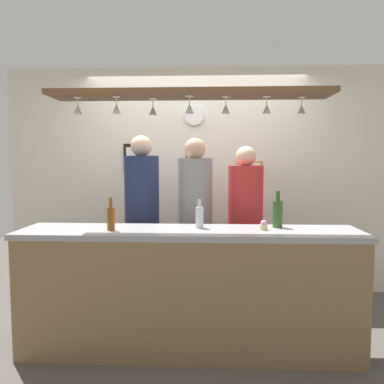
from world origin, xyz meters
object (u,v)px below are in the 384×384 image
at_px(bottle_beer_amber_tall, 111,218).
at_px(bottle_champagne_green, 278,213).
at_px(person_right_red_shirt, 245,214).
at_px(person_middle_grey_shirt, 195,209).
at_px(cupcake, 264,225).
at_px(picture_frame_caricature, 135,158).
at_px(picture_frame_lower_pair, 250,169).
at_px(picture_frame_crest, 194,155).
at_px(person_left_navy_shirt, 142,207).
at_px(wall_clock, 194,116).
at_px(bottle_soda_clear, 199,217).

xyz_separation_m(bottle_beer_amber_tall, bottle_champagne_green, (1.33, 0.19, 0.02)).
distance_m(person_right_red_shirt, bottle_champagne_green, 0.63).
distance_m(person_middle_grey_shirt, cupcake, 0.91).
relative_size(picture_frame_caricature, picture_frame_lower_pair, 1.13).
bearing_deg(picture_frame_crest, picture_frame_caricature, 180.00).
bearing_deg(person_middle_grey_shirt, bottle_champagne_green, -39.97).
height_order(person_right_red_shirt, picture_frame_lower_pair, person_right_red_shirt).
relative_size(person_left_navy_shirt, wall_clock, 8.07).
relative_size(person_middle_grey_shirt, bottle_champagne_green, 5.84).
relative_size(bottle_soda_clear, wall_clock, 1.05).
relative_size(picture_frame_crest, wall_clock, 1.18).
distance_m(bottle_beer_amber_tall, bottle_soda_clear, 0.70).
bearing_deg(bottle_soda_clear, bottle_beer_amber_tall, -168.67).
bearing_deg(bottle_soda_clear, picture_frame_caricature, 120.73).
xyz_separation_m(person_right_red_shirt, picture_frame_caricature, (-1.22, 0.69, 0.55)).
xyz_separation_m(person_right_red_shirt, picture_frame_lower_pair, (0.11, 0.69, 0.43)).
bearing_deg(bottle_soda_clear, bottle_champagne_green, 4.90).
xyz_separation_m(person_left_navy_shirt, picture_frame_lower_pair, (1.13, 0.69, 0.36)).
bearing_deg(picture_frame_caricature, picture_frame_crest, 0.00).
height_order(person_right_red_shirt, wall_clock, wall_clock).
distance_m(bottle_beer_amber_tall, wall_clock, 1.84).
relative_size(picture_frame_caricature, wall_clock, 1.55).
bearing_deg(bottle_beer_amber_tall, bottle_champagne_green, 8.27).
xyz_separation_m(bottle_soda_clear, wall_clock, (-0.09, 1.32, 0.97)).
height_order(bottle_soda_clear, picture_frame_crest, picture_frame_crest).
distance_m(bottle_champagne_green, picture_frame_crest, 1.55).
bearing_deg(person_left_navy_shirt, bottle_beer_amber_tall, -97.67).
xyz_separation_m(bottle_beer_amber_tall, bottle_soda_clear, (0.69, 0.14, -0.01)).
xyz_separation_m(picture_frame_caricature, wall_clock, (0.69, -0.01, 0.49)).
bearing_deg(person_left_navy_shirt, person_middle_grey_shirt, 0.00).
bearing_deg(bottle_soda_clear, picture_frame_crest, 94.39).
distance_m(person_left_navy_shirt, wall_clock, 1.28).
height_order(person_middle_grey_shirt, bottle_beer_amber_tall, person_middle_grey_shirt).
xyz_separation_m(person_middle_grey_shirt, picture_frame_crest, (-0.04, 0.69, 0.54)).
distance_m(picture_frame_lower_pair, wall_clock, 0.88).
height_order(cupcake, picture_frame_crest, picture_frame_crest).
bearing_deg(bottle_beer_amber_tall, bottle_soda_clear, 11.33).
distance_m(picture_frame_caricature, picture_frame_lower_pair, 1.34).
distance_m(bottle_soda_clear, picture_frame_caricature, 1.61).
bearing_deg(person_right_red_shirt, bottle_soda_clear, -124.05).
distance_m(bottle_champagne_green, wall_clock, 1.74).
height_order(cupcake, picture_frame_lower_pair, picture_frame_lower_pair).
height_order(bottle_beer_amber_tall, picture_frame_crest, picture_frame_crest).
height_order(bottle_champagne_green, picture_frame_lower_pair, picture_frame_lower_pair).
bearing_deg(picture_frame_crest, bottle_beer_amber_tall, -111.92).
bearing_deg(wall_clock, picture_frame_crest, 138.44).
distance_m(person_middle_grey_shirt, bottle_soda_clear, 0.64).
distance_m(person_left_navy_shirt, bottle_champagne_green, 1.36).
distance_m(bottle_champagne_green, cupcake, 0.19).
bearing_deg(bottle_beer_amber_tall, person_middle_grey_shirt, 50.97).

